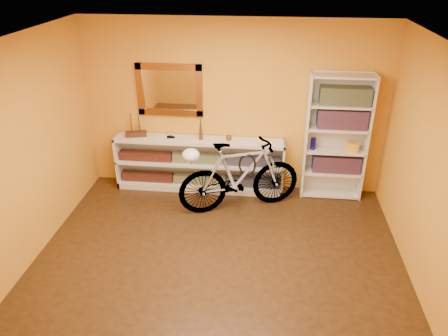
# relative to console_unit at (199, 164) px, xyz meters

# --- Properties ---
(floor) EXTENTS (4.50, 4.00, 0.01)m
(floor) POSITION_rel_console_unit_xyz_m (0.51, -1.81, -0.43)
(floor) COLOR black
(floor) RESTS_ON ground
(ceiling) EXTENTS (4.50, 4.00, 0.01)m
(ceiling) POSITION_rel_console_unit_xyz_m (0.51, -1.81, 2.18)
(ceiling) COLOR silver
(ceiling) RESTS_ON ground
(back_wall) EXTENTS (4.50, 0.01, 2.60)m
(back_wall) POSITION_rel_console_unit_xyz_m (0.51, 0.19, 0.88)
(back_wall) COLOR orange
(back_wall) RESTS_ON ground
(left_wall) EXTENTS (0.01, 4.00, 2.60)m
(left_wall) POSITION_rel_console_unit_xyz_m (-1.75, -1.81, 0.88)
(left_wall) COLOR orange
(left_wall) RESTS_ON ground
(right_wall) EXTENTS (0.01, 4.00, 2.60)m
(right_wall) POSITION_rel_console_unit_xyz_m (2.76, -1.81, 0.88)
(right_wall) COLOR orange
(right_wall) RESTS_ON ground
(gilt_mirror) EXTENTS (0.98, 0.06, 0.78)m
(gilt_mirror) POSITION_rel_console_unit_xyz_m (-0.44, 0.15, 1.12)
(gilt_mirror) COLOR brown
(gilt_mirror) RESTS_ON back_wall
(wall_socket) EXTENTS (0.09, 0.02, 0.09)m
(wall_socket) POSITION_rel_console_unit_xyz_m (1.41, 0.17, -0.17)
(wall_socket) COLOR silver
(wall_socket) RESTS_ON back_wall
(console_unit) EXTENTS (2.60, 0.35, 0.85)m
(console_unit) POSITION_rel_console_unit_xyz_m (0.00, 0.00, 0.00)
(console_unit) COLOR silver
(console_unit) RESTS_ON floor
(cd_row_lower) EXTENTS (2.50, 0.13, 0.14)m
(cd_row_lower) POSITION_rel_console_unit_xyz_m (0.00, -0.02, -0.26)
(cd_row_lower) COLOR black
(cd_row_lower) RESTS_ON console_unit
(cd_row_upper) EXTENTS (2.50, 0.13, 0.14)m
(cd_row_upper) POSITION_rel_console_unit_xyz_m (0.00, -0.02, 0.11)
(cd_row_upper) COLOR navy
(cd_row_upper) RESTS_ON console_unit
(model_ship) EXTENTS (0.33, 0.19, 0.37)m
(model_ship) POSITION_rel_console_unit_xyz_m (-0.97, 0.00, 0.61)
(model_ship) COLOR #391B10
(model_ship) RESTS_ON console_unit
(toy_car) EXTENTS (0.00, 0.00, 0.00)m
(toy_car) POSITION_rel_console_unit_xyz_m (-0.43, 0.00, 0.43)
(toy_car) COLOR black
(toy_car) RESTS_ON console_unit
(bronze_ornament) EXTENTS (0.07, 0.07, 0.39)m
(bronze_ornament) POSITION_rel_console_unit_xyz_m (0.03, 0.00, 0.62)
(bronze_ornament) COLOR brown
(bronze_ornament) RESTS_ON console_unit
(decorative_orb) EXTENTS (0.09, 0.09, 0.09)m
(decorative_orb) POSITION_rel_console_unit_xyz_m (0.45, 0.00, 0.47)
(decorative_orb) COLOR brown
(decorative_orb) RESTS_ON console_unit
(bookcase) EXTENTS (0.90, 0.30, 1.90)m
(bookcase) POSITION_rel_console_unit_xyz_m (2.03, 0.03, 0.52)
(bookcase) COLOR silver
(bookcase) RESTS_ON floor
(book_row_a) EXTENTS (0.70, 0.22, 0.26)m
(book_row_a) POSITION_rel_console_unit_xyz_m (2.08, 0.03, 0.12)
(book_row_a) COLOR maroon
(book_row_a) RESTS_ON bookcase
(book_row_b) EXTENTS (0.70, 0.22, 0.28)m
(book_row_b) POSITION_rel_console_unit_xyz_m (2.08, 0.03, 0.83)
(book_row_b) COLOR maroon
(book_row_b) RESTS_ON bookcase
(book_row_c) EXTENTS (0.70, 0.22, 0.25)m
(book_row_c) POSITION_rel_console_unit_xyz_m (2.08, 0.03, 1.16)
(book_row_c) COLOR #173F52
(book_row_c) RESTS_ON bookcase
(travel_mug) EXTENTS (0.08, 0.08, 0.18)m
(travel_mug) POSITION_rel_console_unit_xyz_m (1.70, 0.01, 0.43)
(travel_mug) COLOR #19169C
(travel_mug) RESTS_ON bookcase
(red_tin) EXTENTS (0.15, 0.15, 0.16)m
(red_tin) POSITION_rel_console_unit_xyz_m (1.83, 0.06, 1.12)
(red_tin) COLOR maroon
(red_tin) RESTS_ON bookcase
(yellow_bag) EXTENTS (0.21, 0.17, 0.14)m
(yellow_bag) POSITION_rel_console_unit_xyz_m (2.28, -0.01, 0.41)
(yellow_bag) COLOR gold
(yellow_bag) RESTS_ON bookcase
(bicycle) EXTENTS (1.09, 1.86, 1.07)m
(bicycle) POSITION_rel_console_unit_xyz_m (0.67, -0.52, 0.11)
(bicycle) COLOR silver
(bicycle) RESTS_ON floor
(helmet) EXTENTS (0.24, 0.23, 0.18)m
(helmet) POSITION_rel_console_unit_xyz_m (0.02, -0.77, 0.52)
(helmet) COLOR white
(helmet) RESTS_ON bicycle
(u_lock) EXTENTS (0.25, 0.03, 0.25)m
(u_lock) POSITION_rel_console_unit_xyz_m (0.77, -0.48, 0.27)
(u_lock) COLOR black
(u_lock) RESTS_ON bicycle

